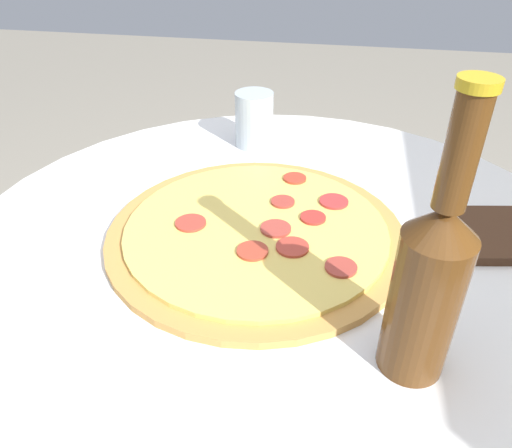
{
  "coord_description": "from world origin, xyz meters",
  "views": [
    {
      "loc": [
        0.52,
        0.07,
        1.14
      ],
      "look_at": [
        0.01,
        -0.03,
        0.79
      ],
      "focal_mm": 35.0,
      "sensor_mm": 36.0,
      "label": 1
    }
  ],
  "objects": [
    {
      "name": "table",
      "position": [
        0.0,
        0.0,
        0.56
      ],
      "size": [
        0.83,
        0.83,
        0.77
      ],
      "color": "white",
      "rests_on": "ground_plane"
    },
    {
      "name": "pizza",
      "position": [
        0.01,
        -0.02,
        0.78
      ],
      "size": [
        0.38,
        0.38,
        0.02
      ],
      "color": "#C68E47",
      "rests_on": "table"
    },
    {
      "name": "drinking_glass",
      "position": [
        -0.27,
        -0.08,
        0.81
      ],
      "size": [
        0.06,
        0.06,
        0.09
      ],
      "color": "#ADBCC6",
      "rests_on": "table"
    },
    {
      "name": "beer_bottle",
      "position": [
        0.18,
        0.15,
        0.87
      ],
      "size": [
        0.06,
        0.06,
        0.27
      ],
      "color": "#563314",
      "rests_on": "table"
    }
  ]
}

